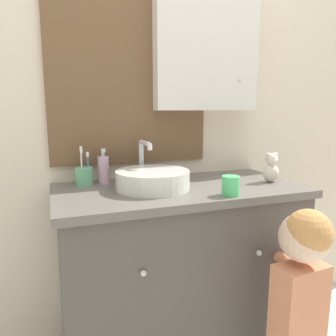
{
  "coord_description": "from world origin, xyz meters",
  "views": [
    {
      "loc": [
        -0.55,
        -1.03,
        1.24
      ],
      "look_at": [
        -0.08,
        0.27,
        0.99
      ],
      "focal_mm": 35.0,
      "sensor_mm": 36.0,
      "label": 1
    }
  ],
  "objects": [
    {
      "name": "sink_basin",
      "position": [
        -0.13,
        0.33,
        0.94
      ],
      "size": [
        0.33,
        0.38,
        0.2
      ],
      "color": "silver",
      "rests_on": "vanity_counter"
    },
    {
      "name": "child_figure",
      "position": [
        0.31,
        -0.13,
        0.56
      ],
      "size": [
        0.21,
        0.44,
        0.89
      ],
      "color": "slate",
      "rests_on": "ground_plane"
    },
    {
      "name": "vanity_counter",
      "position": [
        0.0,
        0.32,
        0.45
      ],
      "size": [
        1.13,
        0.55,
        0.89
      ],
      "color": "#4C4742",
      "rests_on": "ground_plane"
    },
    {
      "name": "teddy_bear",
      "position": [
        0.45,
        0.26,
        0.96
      ],
      "size": [
        0.08,
        0.07,
        0.15
      ],
      "color": "beige",
      "rests_on": "vanity_counter"
    },
    {
      "name": "wall_back",
      "position": [
        0.01,
        0.62,
        1.28
      ],
      "size": [
        3.2,
        0.18,
        2.5
      ],
      "color": "beige",
      "rests_on": "ground_plane"
    },
    {
      "name": "soap_dispenser",
      "position": [
        -0.32,
        0.52,
        0.96
      ],
      "size": [
        0.05,
        0.05,
        0.17
      ],
      "color": "#CCA3BC",
      "rests_on": "vanity_counter"
    },
    {
      "name": "toothbrush_holder",
      "position": [
        -0.41,
        0.51,
        0.94
      ],
      "size": [
        0.08,
        0.08,
        0.18
      ],
      "color": "#66B27F",
      "rests_on": "vanity_counter"
    },
    {
      "name": "drinking_cup",
      "position": [
        0.14,
        0.11,
        0.93
      ],
      "size": [
        0.07,
        0.07,
        0.08
      ],
      "primitive_type": "cylinder",
      "color": "#4CC670",
      "rests_on": "vanity_counter"
    }
  ]
}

